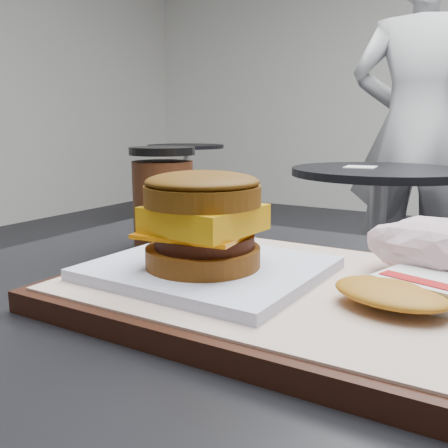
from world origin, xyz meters
TOP-DOWN VIEW (x-y plane):
  - serving_tray at (-0.02, 0.00)m, footprint 0.38×0.28m
  - breakfast_sandwich at (-0.09, -0.02)m, footprint 0.19×0.17m
  - hash_brown at (0.09, -0.01)m, footprint 0.13×0.11m
  - crumpled_wrapper at (0.09, 0.08)m, footprint 0.12×0.09m
  - coffee_cup at (-0.24, 0.11)m, footprint 0.08×0.08m
  - neighbor_table at (-0.35, 1.65)m, footprint 0.70×0.70m
  - napkin at (-0.43, 1.65)m, footprint 0.13×0.13m
  - patron at (-0.33, 2.25)m, footprint 0.68×0.47m
  - bg_table_mid at (-2.40, 3.20)m, footprint 0.66×0.66m

SIDE VIEW (x-z plane):
  - neighbor_table at x=-0.35m, z-range 0.18..0.93m
  - bg_table_mid at x=-2.40m, z-range 0.19..0.94m
  - napkin at x=-0.43m, z-range 0.75..0.75m
  - serving_tray at x=-0.02m, z-range 0.77..0.79m
  - hash_brown at x=0.09m, z-range 0.79..0.81m
  - crumpled_wrapper at x=0.09m, z-range 0.79..0.84m
  - breakfast_sandwich at x=-0.09m, z-range 0.78..0.88m
  - coffee_cup at x=-0.24m, z-range 0.77..0.89m
  - patron at x=-0.33m, z-range 0.00..1.78m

